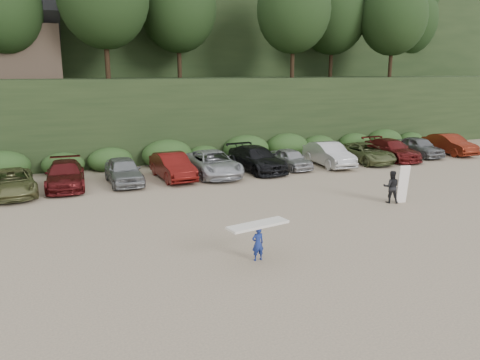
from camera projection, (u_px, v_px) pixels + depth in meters
name	position (u px, v px, depth m)	size (l,w,h in m)	color
ground	(289.00, 219.00, 21.22)	(120.00, 120.00, 0.00)	tan
hillside_backdrop	(127.00, 27.00, 50.66)	(90.00, 41.50, 28.00)	black
parked_cars	(242.00, 162.00, 30.72)	(39.49, 5.94, 1.65)	#A0A1A5
child_surfer	(258.00, 235.00, 16.44)	(2.36, 1.01, 1.37)	navy
adult_surfer	(392.00, 187.00, 23.72)	(1.28, 0.97, 1.96)	black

